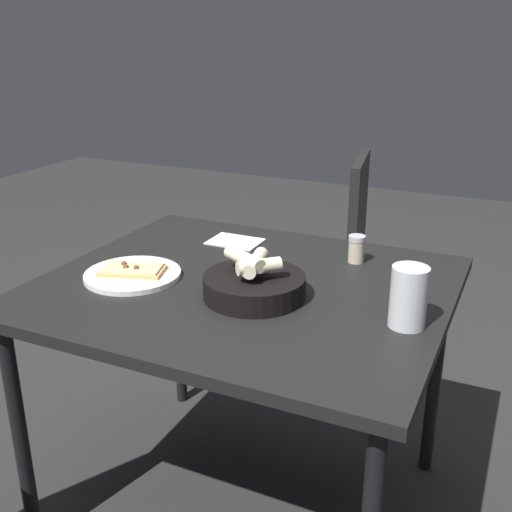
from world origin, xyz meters
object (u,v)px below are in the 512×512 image
Objects in this scene: pizza_plate at (133,274)px; pepper_shaker at (356,250)px; bread_basket at (254,284)px; beer_glass at (408,300)px; dining_table at (245,305)px; chair_far at (328,247)px.

pepper_shaker reaches higher than pizza_plate.
bread_basket is at bearing 3.26° from pizza_plate.
pepper_shaker is (0.16, 0.35, -0.00)m from bread_basket.
pepper_shaker is (-0.22, 0.34, -0.03)m from beer_glass.
dining_table is 0.31m from pizza_plate.
pepper_shaker is at bearing 65.26° from bread_basket.
pepper_shaker is at bearing 122.37° from beer_glass.
beer_glass is 0.41m from pepper_shaker.
pizza_plate is 0.30× the size of chair_far.
beer_glass is at bearing 1.80° from pizza_plate.
bread_basket is at bearing -48.92° from dining_table.
beer_glass is at bearing -63.10° from chair_far.
bread_basket is 1.80× the size of beer_glass.
dining_table is 0.14m from bread_basket.
beer_glass reaches higher than pizza_plate.
bread_basket is at bearing -81.75° from chair_far.
dining_table is 0.46m from beer_glass.
dining_table is 0.99m from chair_far.
bread_basket reaches higher than pepper_shaker.
bread_basket reaches higher than dining_table.
dining_table is 4.10× the size of bread_basket.
chair_far reaches higher than bread_basket.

